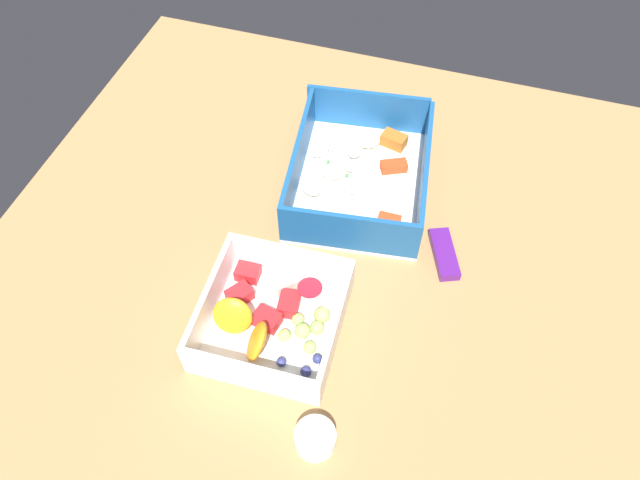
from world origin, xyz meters
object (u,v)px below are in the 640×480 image
at_px(fruit_bowl, 273,317).
at_px(pasta_container, 359,174).
at_px(candy_bar, 444,254).
at_px(paper_cup_liner, 315,438).

bearing_deg(fruit_bowl, pasta_container, 171.00).
height_order(pasta_container, fruit_bowl, pasta_container).
distance_m(fruit_bowl, candy_bar, 0.22).
height_order(pasta_container, candy_bar, pasta_container).
bearing_deg(pasta_container, candy_bar, 50.01).
bearing_deg(pasta_container, fruit_bowl, -16.50).
relative_size(pasta_container, candy_bar, 3.42).
bearing_deg(candy_bar, paper_cup_liner, -17.35).
height_order(fruit_bowl, paper_cup_liner, fruit_bowl).
distance_m(candy_bar, paper_cup_liner, 0.27).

